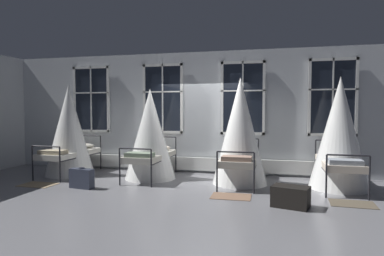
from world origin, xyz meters
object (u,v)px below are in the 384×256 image
at_px(cot_first, 69,131).
at_px(suitcase_dark, 82,178).
at_px(cot_fourth, 340,134).
at_px(travel_trunk, 291,197).
at_px(cot_second, 150,135).
at_px(cot_third, 240,132).

relative_size(cot_first, suitcase_dark, 4.19).
distance_m(cot_fourth, travel_trunk, 2.35).
height_order(cot_first, cot_fourth, cot_fourth).
bearing_deg(cot_first, cot_second, -87.93).
height_order(cot_third, suitcase_dark, cot_third).
relative_size(cot_third, cot_fourth, 1.01).
xyz_separation_m(cot_second, travel_trunk, (3.40, -1.85, -0.93)).
xyz_separation_m(cot_second, suitcase_dark, (-1.11, -1.42, -0.89)).
distance_m(cot_first, cot_third, 4.63).
xyz_separation_m(cot_first, cot_fourth, (6.84, -0.01, 0.03)).
height_order(cot_second, travel_trunk, cot_second).
bearing_deg(suitcase_dark, cot_fourth, 22.10).
xyz_separation_m(cot_third, cot_fourth, (2.21, 0.02, -0.01)).
bearing_deg(cot_first, cot_third, -89.33).
bearing_deg(travel_trunk, cot_fourth, 58.01).
bearing_deg(cot_third, cot_first, 89.69).
bearing_deg(cot_first, travel_trunk, -106.49).
bearing_deg(suitcase_dark, cot_third, 30.05).
xyz_separation_m(cot_third, suitcase_dark, (-3.41, -1.35, -1.01)).
bearing_deg(cot_second, cot_fourth, -90.18).
relative_size(suitcase_dark, travel_trunk, 0.91).
relative_size(cot_second, cot_third, 0.91).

